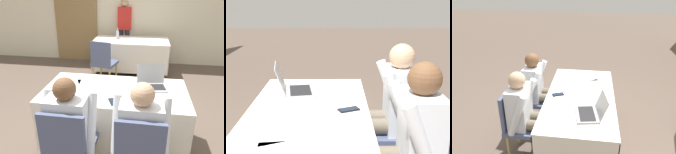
# 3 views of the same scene
# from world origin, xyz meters

# --- Properties ---
(conference_table_near) EXTENTS (1.66, 0.86, 0.76)m
(conference_table_near) POSITION_xyz_m (0.00, 0.00, 0.58)
(conference_table_near) COLOR white
(conference_table_near) RESTS_ON ground_plane
(laptop) EXTENTS (0.38, 0.37, 0.24)m
(laptop) POSITION_xyz_m (0.42, 0.15, 0.80)
(laptop) COLOR #99999E
(laptop) RESTS_ON conference_table_near
(cell_phone) EXTENTS (0.13, 0.17, 0.01)m
(cell_phone) POSITION_xyz_m (0.02, -0.29, 0.76)
(cell_phone) COLOR black
(cell_phone) RESTS_ON conference_table_near
(paper_beside_laptop) EXTENTS (0.31, 0.36, 0.00)m
(paper_beside_laptop) POSITION_xyz_m (-0.40, 0.21, 0.76)
(paper_beside_laptop) COLOR white
(paper_beside_laptop) RESTS_ON conference_table_near
(paper_centre_table) EXTENTS (0.32, 0.36, 0.00)m
(paper_centre_table) POSITION_xyz_m (0.44, 0.07, 0.76)
(paper_centre_table) COLOR white
(paper_centre_table) RESTS_ON conference_table_near
(paper_left_edge) EXTENTS (0.24, 0.32, 0.00)m
(paper_left_edge) POSITION_xyz_m (-0.56, 0.07, 0.76)
(paper_left_edge) COLOR white
(paper_left_edge) RESTS_ON conference_table_near
(chair_near_right) EXTENTS (0.44, 0.44, 0.92)m
(chair_near_right) POSITION_xyz_m (0.32, -0.74, 0.52)
(chair_near_right) COLOR tan
(chair_near_right) RESTS_ON ground_plane
(person_checkered_shirt) EXTENTS (0.50, 0.52, 1.18)m
(person_checkered_shirt) POSITION_xyz_m (-0.32, -0.63, 0.68)
(person_checkered_shirt) COLOR #665B4C
(person_checkered_shirt) RESTS_ON ground_plane
(person_white_shirt) EXTENTS (0.50, 0.52, 1.18)m
(person_white_shirt) POSITION_xyz_m (0.32, -0.63, 0.68)
(person_white_shirt) COLOR #665B4C
(person_white_shirt) RESTS_ON ground_plane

